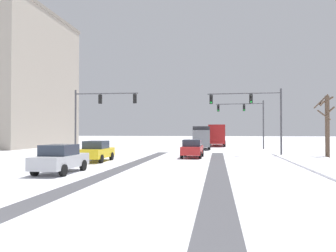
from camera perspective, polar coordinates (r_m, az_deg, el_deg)
The scene contains 12 objects.
ground_plane at distance 7.53m, azimuth -25.17°, elevation -19.21°, with size 300.00×300.00×0.00m, color white.
wheel_track_left_lane at distance 21.01m, azimuth -8.01°, elevation -7.41°, with size 1.11×30.92×0.01m, color #4C4C51.
wheel_track_right_lane at distance 20.13m, azimuth 8.81°, elevation -7.69°, with size 1.17×30.92×0.01m, color #4C4C51.
traffic_signal_far_right at distance 44.40m, azimuth 13.83°, elevation 2.03°, with size 6.36×0.63×6.50m.
traffic_signal_near_left at distance 32.43m, azimuth -12.53°, elevation 3.12°, with size 6.46×0.53×6.50m.
traffic_signal_near_right at distance 32.35m, azimuth 15.18°, elevation 3.19°, with size 7.13×0.44×6.50m.
car_red_lead at distance 28.94m, azimuth 4.37°, elevation -4.03°, with size 1.91×4.14×1.62m.
car_yellow_cab_second at distance 25.74m, azimuth -12.64°, elevation -4.39°, with size 1.92×4.14×1.62m.
car_silver_third at distance 19.16m, azimuth -18.69°, elevation -5.55°, with size 1.85×4.11×1.62m.
bus_oncoming at distance 53.34m, azimuth 8.70°, elevation -1.35°, with size 2.68×11.00×3.38m.
box_truck_delivery at distance 42.96m, azimuth 5.98°, elevation -1.93°, with size 2.54×7.49×3.02m.
bare_tree_sidewalk_far at distance 32.16m, azimuth 26.52°, elevation 0.38°, with size 1.79×1.97×5.84m.
Camera 1 is at (3.98, -5.93, 2.37)m, focal length 34.13 mm.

